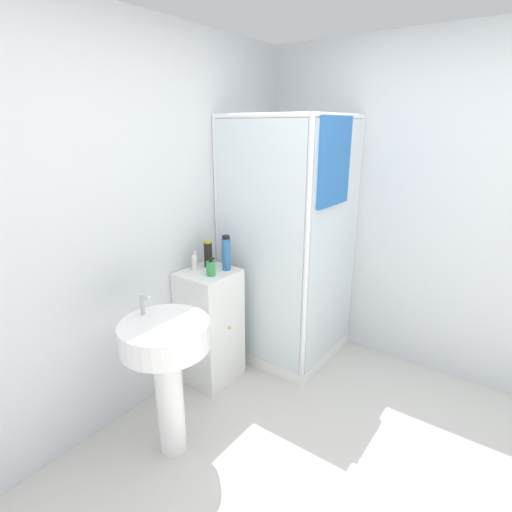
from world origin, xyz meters
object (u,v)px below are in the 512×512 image
Objects in this scene: soap_dispenser at (211,268)px; lotion_bottle_white at (195,262)px; shampoo_bottle_blue at (226,253)px; shampoo_bottle_tall_black at (208,254)px; sink at (166,357)px.

lotion_bottle_white is (0.02, 0.17, 0.00)m from soap_dispenser.
shampoo_bottle_blue is (0.15, -0.01, 0.07)m from soap_dispenser.
shampoo_bottle_blue is at bearing -53.36° from lotion_bottle_white.
shampoo_bottle_tall_black reaches higher than soap_dispenser.
lotion_bottle_white reaches higher than soap_dispenser.
soap_dispenser is 0.94× the size of lotion_bottle_white.
soap_dispenser is 0.19m from shampoo_bottle_tall_black.
shampoo_bottle_blue reaches higher than lotion_bottle_white.
shampoo_bottle_blue is 1.79× the size of lotion_bottle_white.
soap_dispenser is at bearing 175.92° from shampoo_bottle_blue.
shampoo_bottle_tall_black is at bearing -18.46° from lotion_bottle_white.
lotion_bottle_white is at bearing 83.99° from soap_dispenser.
shampoo_bottle_blue is at bearing -4.08° from soap_dispenser.
shampoo_bottle_tall_black reaches higher than sink.
shampoo_bottle_tall_black is 1.44× the size of lotion_bottle_white.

